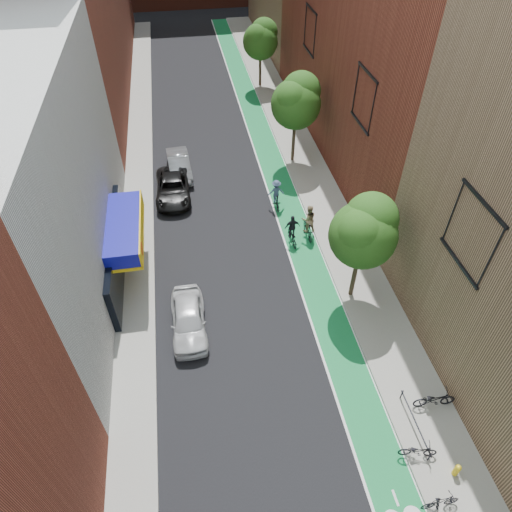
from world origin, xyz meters
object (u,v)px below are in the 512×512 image
cyclist_lane_far (276,196)px  parked_car_black (173,188)px  parked_car_silver (179,165)px  fire_hydrant (457,470)px  cyclist_lane_mid (292,233)px  cyclist_lane_near (308,224)px  parked_car_white (189,319)px

cyclist_lane_far → parked_car_black: bearing=-18.2°
parked_car_black → parked_car_silver: size_ratio=1.14×
cyclist_lane_far → fire_hydrant: (3.40, -18.51, -0.36)m
parked_car_silver → cyclist_lane_far: 8.01m
cyclist_lane_mid → fire_hydrant: 15.10m
cyclist_lane_near → parked_car_black: bearing=-36.0°
parked_car_silver → fire_hydrant: 25.46m
parked_car_silver → cyclist_lane_far: (6.20, -5.08, 0.15)m
parked_car_white → parked_car_black: 11.73m
parked_car_silver → fire_hydrant: (9.60, -23.58, -0.21)m
parked_car_silver → cyclist_lane_mid: size_ratio=2.25×
parked_car_black → cyclist_lane_far: 7.16m
cyclist_lane_mid → cyclist_lane_far: size_ratio=0.98×
parked_car_silver → cyclist_lane_near: 11.28m
parked_car_black → cyclist_lane_mid: bearing=-39.5°
parked_car_black → cyclist_lane_far: bearing=-17.5°
cyclist_lane_near → cyclist_lane_far: size_ratio=1.12×
parked_car_black → cyclist_lane_near: size_ratio=2.23×
parked_car_silver → parked_car_white: bearing=-94.7°
fire_hydrant → parked_car_black: bearing=116.0°
parked_car_silver → cyclist_lane_near: size_ratio=1.96×
cyclist_lane_far → fire_hydrant: 18.82m
parked_car_white → cyclist_lane_mid: bearing=40.3°
parked_car_silver → cyclist_lane_far: cyclist_lane_far is taller
parked_car_white → parked_car_silver: (0.26, 14.47, -0.01)m
parked_car_silver → cyclist_lane_mid: bearing=-57.5°
cyclist_lane_mid → cyclist_lane_far: 3.75m
parked_car_white → cyclist_lane_mid: (6.69, 5.65, -0.01)m
parked_car_black → parked_car_silver: bearing=79.8°
parked_car_black → fire_hydrant: size_ratio=7.26×
parked_car_silver → cyclist_lane_near: (7.53, -8.40, 0.24)m
parked_car_white → cyclist_lane_near: cyclist_lane_near is taller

